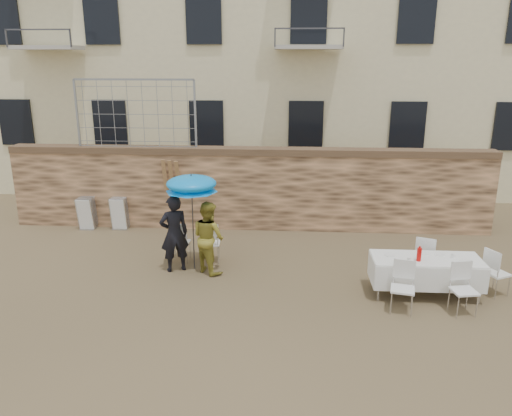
# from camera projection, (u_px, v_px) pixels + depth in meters

# --- Properties ---
(ground) EXTENTS (80.00, 80.00, 0.00)m
(ground) POSITION_uv_depth(u_px,v_px,m) (226.00, 315.00, 9.15)
(ground) COLOR brown
(ground) RESTS_ON ground
(stone_wall) EXTENTS (13.00, 0.50, 2.20)m
(stone_wall) POSITION_uv_depth(u_px,v_px,m) (248.00, 189.00, 13.62)
(stone_wall) COLOR #936B49
(stone_wall) RESTS_ON ground
(chain_link_fence) EXTENTS (3.20, 0.06, 1.80)m
(chain_link_fence) POSITION_uv_depth(u_px,v_px,m) (136.00, 114.00, 13.24)
(chain_link_fence) COLOR gray
(chain_link_fence) RESTS_ON stone_wall
(man_suit) EXTENTS (0.74, 0.63, 1.72)m
(man_suit) POSITION_uv_depth(u_px,v_px,m) (174.00, 234.00, 10.84)
(man_suit) COLOR black
(man_suit) RESTS_ON ground
(woman_dress) EXTENTS (0.98, 0.97, 1.60)m
(woman_dress) POSITION_uv_depth(u_px,v_px,m) (208.00, 237.00, 10.81)
(woman_dress) COLOR gold
(woman_dress) RESTS_ON ground
(umbrella) EXTENTS (1.12, 1.12, 2.01)m
(umbrella) POSITION_uv_depth(u_px,v_px,m) (192.00, 187.00, 10.62)
(umbrella) COLOR #3F3F44
(umbrella) RESTS_ON ground
(couple_chair_left) EXTENTS (0.49, 0.49, 0.96)m
(couple_chair_left) POSITION_uv_depth(u_px,v_px,m) (180.00, 241.00, 11.48)
(couple_chair_left) COLOR white
(couple_chair_left) RESTS_ON ground
(couple_chair_right) EXTENTS (0.52, 0.52, 0.96)m
(couple_chair_right) POSITION_uv_depth(u_px,v_px,m) (210.00, 242.00, 11.43)
(couple_chair_right) COLOR white
(couple_chair_right) RESTS_ON ground
(banquet_table) EXTENTS (2.10, 0.85, 0.78)m
(banquet_table) POSITION_uv_depth(u_px,v_px,m) (427.00, 260.00, 9.74)
(banquet_table) COLOR white
(banquet_table) RESTS_ON ground
(soda_bottle) EXTENTS (0.09, 0.09, 0.26)m
(soda_bottle) POSITION_uv_depth(u_px,v_px,m) (419.00, 255.00, 9.56)
(soda_bottle) COLOR red
(soda_bottle) RESTS_ON banquet_table
(table_chair_front_left) EXTENTS (0.57, 0.57, 0.96)m
(table_chair_front_left) POSITION_uv_depth(u_px,v_px,m) (403.00, 288.00, 9.13)
(table_chair_front_left) COLOR white
(table_chair_front_left) RESTS_ON ground
(table_chair_front_right) EXTENTS (0.56, 0.56, 0.96)m
(table_chair_front_right) POSITION_uv_depth(u_px,v_px,m) (464.00, 290.00, 9.06)
(table_chair_front_right) COLOR white
(table_chair_front_right) RESTS_ON ground
(table_chair_back) EXTENTS (0.63, 0.63, 0.96)m
(table_chair_back) POSITION_uv_depth(u_px,v_px,m) (425.00, 257.00, 10.56)
(table_chair_back) COLOR white
(table_chair_back) RESTS_ON ground
(table_chair_side) EXTENTS (0.64, 0.64, 0.96)m
(table_chair_side) POSITION_uv_depth(u_px,v_px,m) (497.00, 272.00, 9.81)
(table_chair_side) COLOR white
(table_chair_side) RESTS_ON ground
(chair_stack_left) EXTENTS (0.46, 0.47, 0.92)m
(chair_stack_left) POSITION_uv_depth(u_px,v_px,m) (89.00, 211.00, 13.82)
(chair_stack_left) COLOR white
(chair_stack_left) RESTS_ON ground
(chair_stack_right) EXTENTS (0.46, 0.40, 0.92)m
(chair_stack_right) POSITION_uv_depth(u_px,v_px,m) (121.00, 212.00, 13.76)
(chair_stack_right) COLOR white
(chair_stack_right) RESTS_ON ground
(wood_planks) EXTENTS (0.70, 0.20, 2.00)m
(wood_planks) POSITION_uv_depth(u_px,v_px,m) (178.00, 193.00, 13.57)
(wood_planks) COLOR #A37749
(wood_planks) RESTS_ON ground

